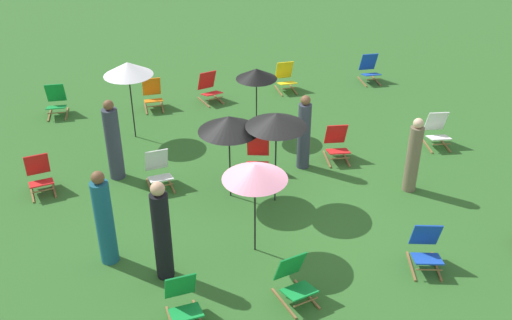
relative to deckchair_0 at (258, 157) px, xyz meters
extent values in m
plane|color=#2D6026|center=(-0.12, -1.54, -0.37)|extent=(40.00, 40.00, 0.00)
cube|color=olive|center=(-0.23, 0.01, -0.35)|extent=(0.24, 0.74, 0.04)
cube|color=olive|center=(0.20, -0.11, -0.35)|extent=(0.24, 0.74, 0.04)
cube|color=red|center=(-0.04, -0.15, -0.10)|extent=(0.58, 0.54, 0.13)
cube|color=red|center=(0.04, 0.14, 0.18)|extent=(0.53, 0.37, 0.57)
cylinder|color=olive|center=(-0.09, -0.34, -0.17)|extent=(0.43, 0.14, 0.03)
cube|color=olive|center=(4.20, 0.22, -0.35)|extent=(0.14, 0.76, 0.04)
cube|color=olive|center=(4.64, 0.16, -0.35)|extent=(0.14, 0.76, 0.04)
cube|color=white|center=(4.41, 0.09, -0.10)|extent=(0.53, 0.49, 0.13)
cube|color=white|center=(4.45, 0.39, 0.18)|extent=(0.51, 0.31, 0.57)
cylinder|color=olive|center=(4.38, -0.11, -0.17)|extent=(0.44, 0.09, 0.03)
cube|color=olive|center=(-4.79, 0.20, -0.35)|extent=(0.18, 0.75, 0.04)
cube|color=olive|center=(-4.36, 0.28, -0.35)|extent=(0.18, 0.75, 0.04)
cube|color=red|center=(-4.56, 0.14, -0.10)|extent=(0.55, 0.52, 0.13)
cube|color=red|center=(-4.61, 0.44, 0.18)|extent=(0.52, 0.33, 0.57)
cylinder|color=olive|center=(-4.52, -0.05, -0.17)|extent=(0.44, 0.11, 0.03)
cube|color=olive|center=(1.86, -3.74, -0.35)|extent=(0.23, 0.74, 0.04)
cube|color=olive|center=(2.28, -3.85, -0.35)|extent=(0.23, 0.74, 0.04)
cube|color=#1947B7|center=(2.04, -3.89, -0.10)|extent=(0.58, 0.54, 0.13)
cube|color=#1947B7|center=(2.12, -3.60, 0.18)|extent=(0.53, 0.36, 0.57)
cylinder|color=olive|center=(1.99, -4.09, -0.17)|extent=(0.43, 0.14, 0.03)
cube|color=olive|center=(-0.55, -4.11, -0.35)|extent=(0.23, 0.74, 0.04)
cube|color=olive|center=(-0.12, -4.00, -0.35)|extent=(0.23, 0.74, 0.04)
cube|color=#148C38|center=(-0.31, -4.15, -0.10)|extent=(0.58, 0.54, 0.13)
cube|color=#148C38|center=(-0.39, -3.86, 0.18)|extent=(0.53, 0.36, 0.57)
cylinder|color=olive|center=(-0.26, -4.34, -0.17)|extent=(0.43, 0.14, 0.03)
cube|color=olive|center=(-1.92, -4.09, -0.35)|extent=(0.12, 0.76, 0.04)
cube|color=#148C38|center=(-2.13, -4.22, -0.10)|extent=(0.52, 0.48, 0.13)
cube|color=#148C38|center=(-2.16, -3.92, 0.18)|extent=(0.50, 0.30, 0.57)
cube|color=olive|center=(-0.61, 3.89, -0.35)|extent=(0.25, 0.74, 0.04)
cube|color=olive|center=(-0.19, 4.02, -0.35)|extent=(0.25, 0.74, 0.04)
cube|color=red|center=(-0.37, 3.86, -0.10)|extent=(0.58, 0.55, 0.13)
cube|color=red|center=(-0.46, 4.15, 0.18)|extent=(0.53, 0.37, 0.57)
cylinder|color=olive|center=(-0.31, 3.67, -0.17)|extent=(0.43, 0.15, 0.03)
cube|color=olive|center=(-2.37, -0.16, -0.35)|extent=(0.13, 0.76, 0.04)
cube|color=olive|center=(-1.94, -0.10, -0.35)|extent=(0.13, 0.76, 0.04)
cube|color=white|center=(-2.14, -0.23, -0.10)|extent=(0.53, 0.49, 0.13)
cube|color=white|center=(-2.18, 0.07, 0.18)|extent=(0.51, 0.30, 0.57)
cylinder|color=olive|center=(-2.12, -0.43, -0.17)|extent=(0.44, 0.08, 0.03)
cube|color=olive|center=(1.61, 4.18, -0.35)|extent=(0.06, 0.76, 0.04)
cube|color=olive|center=(2.05, 4.20, -0.35)|extent=(0.06, 0.76, 0.04)
cube|color=yellow|center=(1.83, 4.09, -0.10)|extent=(0.49, 0.44, 0.13)
cube|color=yellow|center=(1.82, 4.39, 0.18)|extent=(0.49, 0.26, 0.57)
cylinder|color=olive|center=(1.83, 3.89, -0.17)|extent=(0.44, 0.04, 0.03)
cube|color=olive|center=(-4.68, 4.01, -0.35)|extent=(0.06, 0.76, 0.04)
cube|color=olive|center=(-4.24, 4.00, -0.35)|extent=(0.06, 0.76, 0.04)
cube|color=#148C38|center=(-4.47, 3.91, -0.10)|extent=(0.50, 0.45, 0.13)
cube|color=#148C38|center=(-4.46, 4.21, 0.18)|extent=(0.49, 0.26, 0.57)
cylinder|color=olive|center=(-4.48, 3.71, -0.17)|extent=(0.44, 0.04, 0.03)
cube|color=olive|center=(4.20, 4.27, -0.35)|extent=(0.07, 0.76, 0.04)
cube|color=olive|center=(4.64, 4.25, -0.35)|extent=(0.07, 0.76, 0.04)
cube|color=#1947B7|center=(4.41, 4.16, -0.10)|extent=(0.50, 0.45, 0.13)
cube|color=#1947B7|center=(4.42, 4.46, 0.18)|extent=(0.49, 0.27, 0.57)
cylinder|color=olive|center=(4.40, 3.96, -0.17)|extent=(0.44, 0.05, 0.03)
cube|color=olive|center=(1.66, 0.13, -0.35)|extent=(0.12, 0.76, 0.04)
cube|color=olive|center=(2.10, 0.08, -0.35)|extent=(0.12, 0.76, 0.04)
cube|color=red|center=(1.87, 0.01, -0.10)|extent=(0.53, 0.49, 0.13)
cube|color=red|center=(1.90, 0.31, 0.18)|extent=(0.51, 0.30, 0.57)
cylinder|color=olive|center=(1.84, -0.19, -0.17)|extent=(0.44, 0.08, 0.03)
cube|color=olive|center=(-2.19, 3.84, -0.35)|extent=(0.05, 0.76, 0.04)
cube|color=olive|center=(-1.75, 3.85, -0.35)|extent=(0.05, 0.76, 0.04)
cube|color=orange|center=(-1.97, 3.75, -0.10)|extent=(0.49, 0.44, 0.13)
cube|color=orange|center=(-1.97, 4.05, 0.18)|extent=(0.48, 0.25, 0.57)
cylinder|color=olive|center=(-1.96, 3.55, -0.17)|extent=(0.44, 0.03, 0.03)
cylinder|color=black|center=(-0.77, -0.81, 0.53)|extent=(0.03, 0.03, 1.79)
cone|color=black|center=(-0.77, -0.81, 1.30)|extent=(1.22, 1.22, 0.32)
cylinder|color=black|center=(-2.54, 2.30, 0.58)|extent=(0.03, 0.03, 1.90)
cone|color=white|center=(-2.54, 2.30, 1.40)|extent=(1.15, 1.15, 0.31)
cylinder|color=black|center=(0.08, -1.19, 0.60)|extent=(0.03, 0.03, 1.95)
cone|color=black|center=(0.08, -1.19, 1.46)|extent=(1.19, 1.19, 0.28)
cylinder|color=black|center=(0.39, 1.78, 0.47)|extent=(0.03, 0.03, 1.68)
cone|color=black|center=(0.39, 1.78, 1.21)|extent=(0.98, 0.98, 0.25)
cylinder|color=black|center=(-0.68, -2.65, 0.51)|extent=(0.03, 0.03, 1.76)
cone|color=pink|center=(-0.68, -2.65, 1.28)|extent=(1.13, 1.13, 0.28)
cylinder|color=#195972|center=(-3.24, -2.34, 0.44)|extent=(0.35, 0.35, 1.61)
sphere|color=brown|center=(-3.24, -2.34, 1.35)|extent=(0.22, 0.22, 0.22)
cylinder|color=#333847|center=(1.03, -0.01, 0.39)|extent=(0.36, 0.36, 1.53)
sphere|color=brown|center=(1.03, -0.01, 1.25)|extent=(0.22, 0.22, 0.22)
cylinder|color=#72664C|center=(2.93, -1.43, 0.36)|extent=(0.33, 0.33, 1.46)
sphere|color=beige|center=(2.93, -1.43, 1.18)|extent=(0.21, 0.21, 0.21)
cylinder|color=black|center=(-2.32, -2.97, 0.45)|extent=(0.37, 0.37, 1.65)
sphere|color=tan|center=(-2.32, -2.97, 1.38)|extent=(0.24, 0.24, 0.24)
cylinder|color=#333847|center=(-3.02, 0.49, 0.44)|extent=(0.46, 0.46, 1.61)
sphere|color=brown|center=(-3.02, 0.49, 1.34)|extent=(0.22, 0.22, 0.22)
camera|label=1|loc=(-2.59, -10.86, 6.40)|focal=41.37mm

